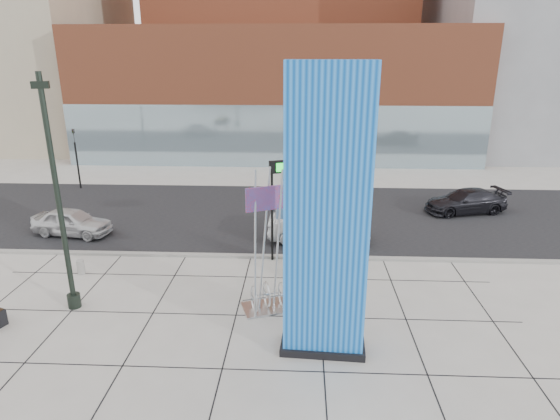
{
  "coord_description": "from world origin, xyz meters",
  "views": [
    {
      "loc": [
        3.25,
        -15.51,
        8.84
      ],
      "look_at": [
        2.43,
        2.0,
        2.98
      ],
      "focal_mm": 30.0,
      "sensor_mm": 36.0,
      "label": 1
    }
  ],
  "objects_px": {
    "public_art_sculpture": "(275,273)",
    "car_white_west": "(72,222)",
    "overhead_street_sign": "(290,176)",
    "blue_pylon": "(327,224)",
    "car_silver_mid": "(318,226)",
    "lamp_post": "(61,220)",
    "concrete_bollard": "(81,267)"
  },
  "relations": [
    {
      "from": "lamp_post",
      "to": "car_silver_mid",
      "type": "distance_m",
      "value": 11.65
    },
    {
      "from": "public_art_sculpture",
      "to": "car_white_west",
      "type": "bearing_deg",
      "value": 128.66
    },
    {
      "from": "blue_pylon",
      "to": "concrete_bollard",
      "type": "distance_m",
      "value": 11.77
    },
    {
      "from": "public_art_sculpture",
      "to": "overhead_street_sign",
      "type": "height_order",
      "value": "public_art_sculpture"
    },
    {
      "from": "blue_pylon",
      "to": "public_art_sculpture",
      "type": "relative_size",
      "value": 1.66
    },
    {
      "from": "overhead_street_sign",
      "to": "public_art_sculpture",
      "type": "bearing_deg",
      "value": -115.11
    },
    {
      "from": "overhead_street_sign",
      "to": "car_white_west",
      "type": "height_order",
      "value": "overhead_street_sign"
    },
    {
      "from": "car_white_west",
      "to": "car_silver_mid",
      "type": "bearing_deg",
      "value": -82.0
    },
    {
      "from": "overhead_street_sign",
      "to": "lamp_post",
      "type": "bearing_deg",
      "value": -169.28
    },
    {
      "from": "public_art_sculpture",
      "to": "car_silver_mid",
      "type": "distance_m",
      "value": 6.69
    },
    {
      "from": "concrete_bollard",
      "to": "overhead_street_sign",
      "type": "xyz_separation_m",
      "value": [
        8.76,
        1.8,
        3.59
      ]
    },
    {
      "from": "public_art_sculpture",
      "to": "overhead_street_sign",
      "type": "bearing_deg",
      "value": 64.94
    },
    {
      "from": "public_art_sculpture",
      "to": "car_silver_mid",
      "type": "bearing_deg",
      "value": 55.29
    },
    {
      "from": "blue_pylon",
      "to": "lamp_post",
      "type": "xyz_separation_m",
      "value": [
        -9.0,
        2.17,
        -0.8
      ]
    },
    {
      "from": "overhead_street_sign",
      "to": "car_silver_mid",
      "type": "bearing_deg",
      "value": 39.86
    },
    {
      "from": "public_art_sculpture",
      "to": "lamp_post",
      "type": "bearing_deg",
      "value": 163.37
    },
    {
      "from": "public_art_sculpture",
      "to": "car_white_west",
      "type": "xyz_separation_m",
      "value": [
        -10.77,
        6.75,
        -0.69
      ]
    },
    {
      "from": "concrete_bollard",
      "to": "blue_pylon",
      "type": "bearing_deg",
      "value": -25.98
    },
    {
      "from": "car_white_west",
      "to": "car_silver_mid",
      "type": "height_order",
      "value": "car_silver_mid"
    },
    {
      "from": "blue_pylon",
      "to": "car_white_west",
      "type": "bearing_deg",
      "value": 146.88
    },
    {
      "from": "blue_pylon",
      "to": "lamp_post",
      "type": "distance_m",
      "value": 9.29
    },
    {
      "from": "blue_pylon",
      "to": "lamp_post",
      "type": "height_order",
      "value": "blue_pylon"
    },
    {
      "from": "blue_pylon",
      "to": "overhead_street_sign",
      "type": "bearing_deg",
      "value": 104.0
    },
    {
      "from": "blue_pylon",
      "to": "overhead_street_sign",
      "type": "xyz_separation_m",
      "value": [
        -1.22,
        6.66,
        -0.3
      ]
    },
    {
      "from": "overhead_street_sign",
      "to": "blue_pylon",
      "type": "bearing_deg",
      "value": -98.9
    },
    {
      "from": "public_art_sculpture",
      "to": "overhead_street_sign",
      "type": "xyz_separation_m",
      "value": [
        0.42,
        4.16,
        2.52
      ]
    },
    {
      "from": "car_silver_mid",
      "to": "car_white_west",
      "type": "bearing_deg",
      "value": 89.06
    },
    {
      "from": "car_silver_mid",
      "to": "public_art_sculpture",
      "type": "bearing_deg",
      "value": 165.09
    },
    {
      "from": "car_white_west",
      "to": "car_silver_mid",
      "type": "distance_m",
      "value": 12.55
    },
    {
      "from": "car_white_west",
      "to": "public_art_sculpture",
      "type": "bearing_deg",
      "value": -112.59
    },
    {
      "from": "public_art_sculpture",
      "to": "concrete_bollard",
      "type": "distance_m",
      "value": 8.73
    },
    {
      "from": "lamp_post",
      "to": "car_white_west",
      "type": "relative_size",
      "value": 2.07
    }
  ]
}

